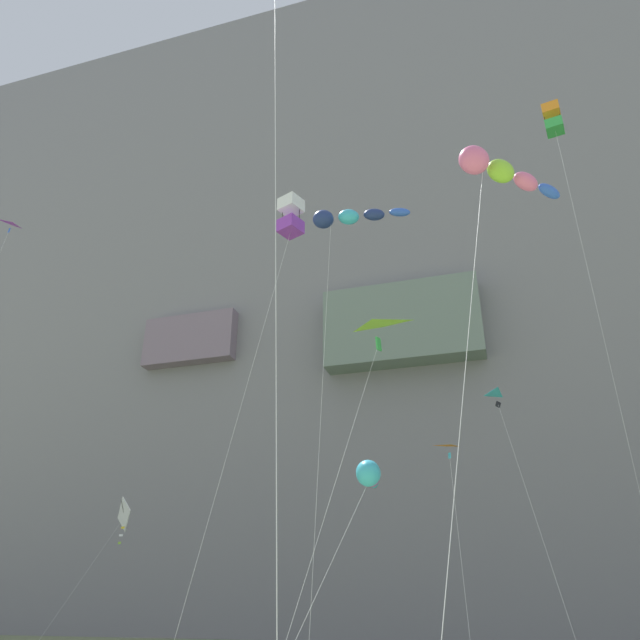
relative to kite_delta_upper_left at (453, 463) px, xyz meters
The scene contains 11 objects.
cliff_face 51.24m from the kite_delta_upper_left, 97.79° to the left, with size 180.00×29.49×80.57m.
kite_delta_upper_left is the anchor object (origin of this frame).
kite_delta_low_center 4.73m from the kite_delta_upper_left, 46.98° to the left, with size 2.07×6.30×12.16m.
kite_windsock_upper_mid 15.34m from the kite_delta_upper_left, 78.87° to the right, with size 3.93×6.84×13.13m.
kite_delta_high_left 29.96m from the kite_delta_upper_left, behind, with size 2.51×5.27×24.81m.
kite_box_front_field 14.47m from the kite_delta_upper_left, 154.01° to the right, with size 2.69×5.95×22.05m.
kite_windsock_low_left 12.45m from the kite_delta_upper_left, 133.00° to the right, with size 4.79×4.51×20.31m.
kite_windsock_near_cliff 6.37m from the kite_delta_upper_left, 114.28° to the right, with size 2.90×9.19×7.82m.
kite_delta_mid_left 7.89m from the kite_delta_upper_left, 106.79° to the right, with size 3.46×5.24×12.39m.
kite_box_far_left 23.65m from the kite_delta_upper_left, 28.33° to the left, with size 1.28×4.83×31.58m.
kite_diamond_high_right 28.58m from the kite_delta_upper_left, 153.03° to the left, with size 3.28×5.54×10.16m.
Camera 1 is at (7.45, -0.60, 3.14)m, focal length 33.09 mm.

